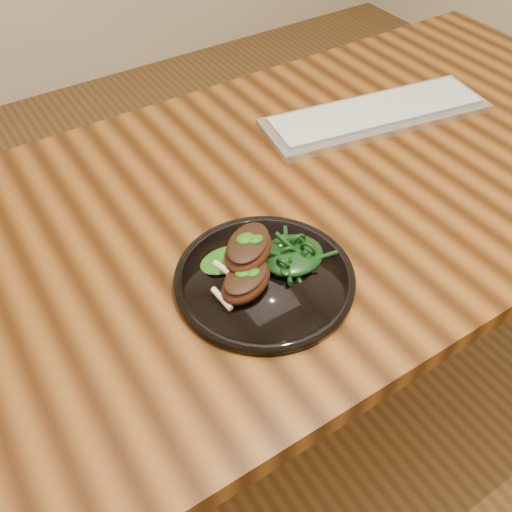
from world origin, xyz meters
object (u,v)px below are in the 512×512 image
Objects in this scene: desk at (308,215)px; greens_heap at (292,252)px; plate at (265,279)px; lamb_chop_front at (246,281)px; keyboard at (376,114)px.

greens_heap reaches higher than desk.
lamb_chop_front reaches higher than plate.
plate is (-0.21, -0.16, 0.09)m from desk.
greens_heap is (0.09, 0.01, -0.00)m from lamb_chop_front.
plate reaches higher than desk.
lamb_chop_front is at bearing -171.06° from greens_heap.
lamb_chop_front is 0.22× the size of keyboard.
keyboard is at bearing 21.63° from desk.
desk is 0.33m from lamb_chop_front.
greens_heap is at bearing 5.19° from plate.
plate is at bearing 13.88° from lamb_chop_front.
greens_heap is at bearing 8.94° from lamb_chop_front.
keyboard is at bearing 28.81° from lamb_chop_front.
lamb_chop_front is 1.08× the size of greens_heap.
desk is 0.27m from keyboard.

